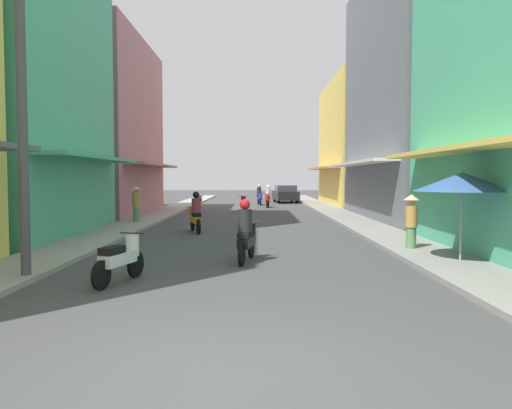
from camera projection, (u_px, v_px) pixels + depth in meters
ground_plane at (246, 217)px, 26.55m from camera, size 111.27×111.27×0.00m
sidewalk_left at (153, 216)px, 26.52m from camera, size 1.84×58.58×0.12m
sidewalk_right at (340, 216)px, 26.57m from camera, size 1.84×58.58×0.12m
building_left_far at (89, 128)px, 28.18m from camera, size 7.05×10.94×9.85m
building_right_mid at (426, 92)px, 24.55m from camera, size 7.05×12.62×12.61m
building_right_far at (366, 144)px, 37.84m from camera, size 7.05×12.12×9.24m
motorbike_white at (118, 258)px, 9.96m from camera, size 0.71×1.76×0.96m
motorbike_silver at (197, 203)px, 31.42m from camera, size 0.55×1.81×0.96m
motorbike_red at (265, 197)px, 34.98m from camera, size 0.55×1.81×1.58m
motorbike_blue at (257, 196)px, 38.21m from camera, size 0.55×1.81×1.58m
motorbike_orange at (193, 214)px, 19.06m from camera, size 0.72×1.75×1.58m
motorbike_black at (244, 234)px, 12.46m from camera, size 0.59×1.80×1.58m
motorbike_maroon at (241, 204)px, 30.34m from camera, size 0.55×1.81×0.96m
parked_car at (283, 194)px, 41.64m from camera, size 2.12×4.24×1.45m
pedestrian_midway at (133, 203)px, 22.49m from camera, size 0.44×0.44×1.72m
pedestrian_crossing at (409, 220)px, 14.02m from camera, size 0.44×0.44×1.64m
vendor_umbrella at (459, 182)px, 11.93m from camera, size 2.25×2.25×2.23m
utility_pole at (19, 95)px, 9.99m from camera, size 0.20×1.20×7.35m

